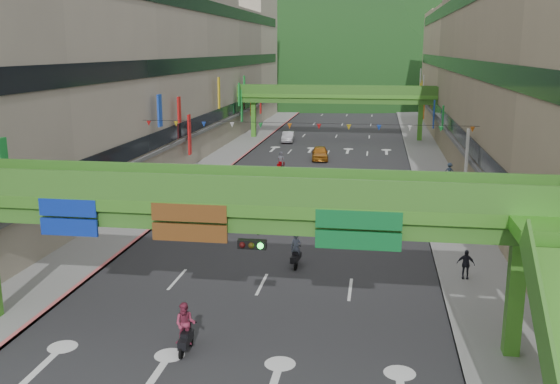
# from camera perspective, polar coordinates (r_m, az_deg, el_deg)

# --- Properties ---
(road_slab) EXTENTS (18.00, 140.00, 0.02)m
(road_slab) POSITION_cam_1_polar(r_m,az_deg,el_deg) (68.71, 4.15, 3.08)
(road_slab) COLOR #28282B
(road_slab) RESTS_ON ground
(sidewalk_left) EXTENTS (4.00, 140.00, 0.15)m
(sidewalk_left) POSITION_cam_1_polar(r_m,az_deg,el_deg) (70.45, -4.81, 3.37)
(sidewalk_left) COLOR gray
(sidewalk_left) RESTS_ON ground
(sidewalk_right) EXTENTS (4.00, 140.00, 0.15)m
(sidewalk_right) POSITION_cam_1_polar(r_m,az_deg,el_deg) (68.69, 13.34, 2.81)
(sidewalk_right) COLOR gray
(sidewalk_right) RESTS_ON ground
(curb_left) EXTENTS (0.20, 140.00, 0.18)m
(curb_left) POSITION_cam_1_polar(r_m,az_deg,el_deg) (70.03, -3.30, 3.34)
(curb_left) COLOR #CC5959
(curb_left) RESTS_ON ground
(curb_right) EXTENTS (0.20, 140.00, 0.18)m
(curb_right) POSITION_cam_1_polar(r_m,az_deg,el_deg) (68.56, 11.76, 2.88)
(curb_right) COLOR gray
(curb_right) RESTS_ON ground
(building_row_left) EXTENTS (12.80, 95.00, 19.00)m
(building_row_left) POSITION_cam_1_polar(r_m,az_deg,el_deg) (71.82, -11.23, 10.88)
(building_row_left) COLOR #9E937F
(building_row_left) RESTS_ON ground
(building_row_right) EXTENTS (12.80, 95.00, 19.00)m
(building_row_right) POSITION_cam_1_polar(r_m,az_deg,el_deg) (68.82, 20.45, 10.24)
(building_row_right) COLOR gray
(building_row_right) RESTS_ON ground
(overpass_near) EXTENTS (28.00, 12.27, 7.10)m
(overpass_near) POSITION_cam_1_polar(r_m,az_deg,el_deg) (24.22, -2.45, -2.76)
(overpass_near) COLOR #4C9E2D
(overpass_near) RESTS_ON ground
(overpass_far) EXTENTS (28.00, 2.20, 7.10)m
(overpass_far) POSITION_cam_1_polar(r_m,az_deg,el_deg) (82.90, 5.10, 8.51)
(overpass_far) COLOR #4C9E2D
(overpass_far) RESTS_ON ground
(hill_left) EXTENTS (168.00, 140.00, 112.00)m
(hill_left) POSITION_cam_1_polar(r_m,az_deg,el_deg) (179.05, 2.34, 9.18)
(hill_left) COLOR #1C4419
(hill_left) RESTS_ON ground
(hill_right) EXTENTS (208.00, 176.00, 128.00)m
(hill_right) POSITION_cam_1_polar(r_m,az_deg,el_deg) (198.77, 14.71, 9.15)
(hill_right) COLOR #1C4419
(hill_right) RESTS_ON ground
(bunting_string) EXTENTS (26.00, 0.36, 0.47)m
(bunting_string) POSITION_cam_1_polar(r_m,az_deg,el_deg) (48.15, 2.23, 6.03)
(bunting_string) COLOR black
(bunting_string) RESTS_ON ground
(scooter_rider_near) EXTENTS (0.64, 1.60, 1.91)m
(scooter_rider_near) POSITION_cam_1_polar(r_m,az_deg,el_deg) (34.44, 1.47, -5.47)
(scooter_rider_near) COLOR black
(scooter_rider_near) RESTS_ON ground
(scooter_rider_mid) EXTENTS (0.87, 1.60, 2.08)m
(scooter_rider_mid) POSITION_cam_1_polar(r_m,az_deg,el_deg) (25.37, -8.64, -12.11)
(scooter_rider_mid) COLOR black
(scooter_rider_mid) RESTS_ON ground
(scooter_rider_left) EXTENTS (1.10, 1.60, 2.20)m
(scooter_rider_left) POSITION_cam_1_polar(r_m,az_deg,el_deg) (40.69, -5.24, -2.27)
(scooter_rider_left) COLOR gray
(scooter_rider_left) RESTS_ON ground
(scooter_rider_far) EXTENTS (0.81, 1.59, 1.86)m
(scooter_rider_far) POSITION_cam_1_polar(r_m,az_deg,el_deg) (61.84, 0.08, 2.87)
(scooter_rider_far) COLOR #6E0105
(scooter_rider_far) RESTS_ON ground
(parked_scooter_row) EXTENTS (1.60, 9.38, 1.08)m
(parked_scooter_row) POSITION_cam_1_polar(r_m,az_deg,el_deg) (48.83, 11.30, -0.60)
(parked_scooter_row) COLOR black
(parked_scooter_row) RESTS_ON ground
(car_silver) EXTENTS (1.66, 4.19, 1.36)m
(car_silver) POSITION_cam_1_polar(r_m,az_deg,el_deg) (80.64, 0.76, 5.06)
(car_silver) COLOR silver
(car_silver) RESTS_ON ground
(car_yellow) EXTENTS (2.15, 4.47, 1.47)m
(car_yellow) POSITION_cam_1_polar(r_m,az_deg,el_deg) (67.65, 3.67, 3.55)
(car_yellow) COLOR #B96F1B
(car_yellow) RESTS_ON ground
(pedestrian_red) EXTENTS (0.95, 0.76, 1.88)m
(pedestrian_red) POSITION_cam_1_polar(r_m,az_deg,el_deg) (40.65, 14.58, -2.91)
(pedestrian_red) COLOR #A2301E
(pedestrian_red) RESTS_ON ground
(pedestrian_dark) EXTENTS (0.94, 0.48, 1.54)m
(pedestrian_dark) POSITION_cam_1_polar(r_m,az_deg,el_deg) (33.83, 16.59, -6.57)
(pedestrian_dark) COLOR #21212B
(pedestrian_dark) RESTS_ON ground
(pedestrian_blue) EXTENTS (0.80, 0.62, 1.50)m
(pedestrian_blue) POSITION_cam_1_polar(r_m,az_deg,el_deg) (58.89, 15.23, 1.72)
(pedestrian_blue) COLOR #36485D
(pedestrian_blue) RESTS_ON ground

